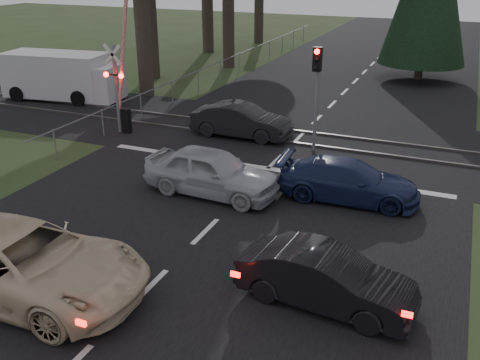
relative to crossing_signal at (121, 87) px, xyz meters
The scene contains 15 objects.
ground 12.37m from the crossing_signal, 53.38° to the right, with size 120.00×120.00×0.00m, color #2B3A1A.
road 7.56m from the crossing_signal, ahead, with size 14.00×100.00×0.01m, color black.
rail_corridor 7.88m from the crossing_signal, 16.92° to the left, with size 120.00×8.00×0.01m, color black.
stop_line 7.72m from the crossing_signal, 12.30° to the right, with size 13.00×0.35×0.00m, color silver.
rail_near 7.68m from the crossing_signal, 11.00° to the left, with size 120.00×0.12×0.10m, color #59544C.
rail_far 8.13m from the crossing_signal, 22.50° to the left, with size 120.00×0.12×0.10m, color #59544C.
crossing_signal is the anchor object (origin of this frame).
traffic_signal_center 8.36m from the crossing_signal, ahead, with size 0.32×0.48×4.10m.
fence_left 12.89m from the crossing_signal, 92.37° to the left, with size 0.10×36.00×1.20m, color slate, non-canonical shape.
cream_coupe 12.09m from the crossing_signal, 66.61° to the right, with size 2.73×5.92×1.64m, color beige.
dark_hatchback 14.34m from the crossing_signal, 38.00° to the right, with size 1.38×3.97×1.31m, color black.
silver_car 7.79m from the crossing_signal, 34.46° to the right, with size 1.81×4.49×1.53m, color #ABAEB4.
blue_sedan 11.05m from the crossing_signal, 16.28° to the right, with size 1.81×4.46×1.29m, color #172347.
dark_car_far 5.31m from the crossing_signal, 16.80° to the left, with size 1.49×4.27×1.41m, color black.
white_van 7.32m from the crossing_signal, 148.67° to the left, with size 6.50×3.07×2.44m.
Camera 1 is at (6.09, -8.96, 7.29)m, focal length 40.00 mm.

